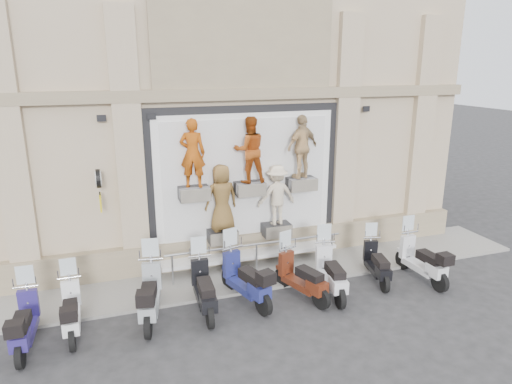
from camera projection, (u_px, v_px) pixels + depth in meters
ground at (284, 310)px, 10.81m from camera, size 90.00×90.00×0.00m
sidewalk at (255, 272)px, 12.71m from camera, size 16.00×2.20×0.08m
building at (209, 52)px, 15.55m from camera, size 14.00×8.60×12.00m
shop_vitrine at (250, 182)px, 12.65m from camera, size 5.60×0.83×4.30m
guard_rail at (257, 259)px, 12.50m from camera, size 5.06×0.10×0.93m
clock_sign_bracket at (99, 184)px, 11.08m from camera, size 0.10×0.80×1.02m
scooter_a at (23, 313)px, 9.20m from camera, size 0.63×1.92×1.54m
scooter_b at (70, 302)px, 9.70m from camera, size 0.58×1.85×1.49m
scooter_c at (149, 285)px, 10.22m from camera, size 0.99×2.16×1.70m
scooter_d at (204, 280)px, 10.55m from camera, size 0.69×2.03×1.62m
scooter_e at (245, 270)px, 10.97m from camera, size 1.15×2.17×1.69m
scooter_f at (302, 268)px, 11.20m from camera, size 1.13×2.01×1.57m
scooter_g at (331, 264)px, 11.38m from camera, size 0.90×2.08×1.63m
scooter_h at (377, 256)px, 12.09m from camera, size 0.91×1.84×1.44m
scooter_i at (422, 252)px, 12.12m from camera, size 0.65×2.01×1.62m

